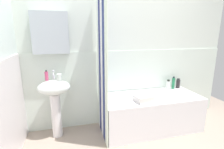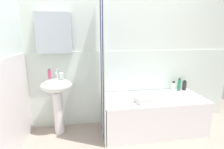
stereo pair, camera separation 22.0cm
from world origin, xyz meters
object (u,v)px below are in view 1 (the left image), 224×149
(towel_folded, at_px, (144,98))
(lotion_bottle, at_px, (178,83))
(body_wash_bottle, at_px, (173,83))
(bathtub, at_px, (150,112))
(conditioner_bottle, at_px, (168,85))
(sink, at_px, (55,96))
(soap_dispenser, at_px, (47,76))
(toothbrush_cup, at_px, (59,77))

(towel_folded, bearing_deg, lotion_bottle, 25.96)
(body_wash_bottle, bearing_deg, lotion_bottle, 11.28)
(bathtub, relative_size, conditioner_bottle, 9.19)
(sink, height_order, towel_folded, sink)
(lotion_bottle, distance_m, body_wash_bottle, 0.12)
(body_wash_bottle, bearing_deg, conditioner_bottle, 172.48)
(sink, bearing_deg, towel_folded, -13.59)
(sink, bearing_deg, soap_dispenser, 157.66)
(sink, xyz_separation_m, bathtub, (1.41, -0.14, -0.35))
(toothbrush_cup, height_order, body_wash_bottle, toothbrush_cup)
(soap_dispenser, relative_size, body_wash_bottle, 0.67)
(lotion_bottle, bearing_deg, sink, -176.72)
(toothbrush_cup, relative_size, conditioner_bottle, 0.56)
(lotion_bottle, bearing_deg, toothbrush_cup, -176.20)
(lotion_bottle, bearing_deg, conditioner_bottle, -177.05)
(lotion_bottle, relative_size, towel_folded, 0.69)
(body_wash_bottle, xyz_separation_m, towel_folded, (-0.73, -0.39, -0.06))
(sink, distance_m, body_wash_bottle, 1.94)
(sink, xyz_separation_m, lotion_bottle, (2.06, 0.12, -0.01))
(soap_dispenser, xyz_separation_m, lotion_bottle, (2.14, 0.08, -0.29))
(soap_dispenser, bearing_deg, lotion_bottle, 2.19)
(bathtub, relative_size, towel_folded, 6.10)
(bathtub, distance_m, body_wash_bottle, 0.69)
(toothbrush_cup, distance_m, bathtub, 1.47)
(toothbrush_cup, relative_size, body_wash_bottle, 0.42)
(sink, distance_m, toothbrush_cup, 0.28)
(sink, relative_size, soap_dispenser, 5.83)
(soap_dispenser, relative_size, toothbrush_cup, 1.59)
(soap_dispenser, xyz_separation_m, conditioner_bottle, (1.94, 0.07, -0.30))
(bathtub, xyz_separation_m, conditioner_bottle, (0.44, 0.25, 0.34))
(sink, distance_m, towel_folded, 1.25)
(soap_dispenser, height_order, towel_folded, soap_dispenser)
(body_wash_bottle, relative_size, towel_folded, 0.88)
(sink, xyz_separation_m, towel_folded, (1.21, -0.29, -0.04))
(body_wash_bottle, distance_m, conditioner_bottle, 0.09)
(bathtub, height_order, lotion_bottle, lotion_bottle)
(toothbrush_cup, bearing_deg, lotion_bottle, 3.80)
(soap_dispenser, height_order, body_wash_bottle, soap_dispenser)
(sink, relative_size, towel_folded, 3.44)
(bathtub, bearing_deg, body_wash_bottle, 23.77)
(toothbrush_cup, xyz_separation_m, towel_folded, (1.13, -0.28, -0.31))
(sink, bearing_deg, conditioner_bottle, 3.32)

